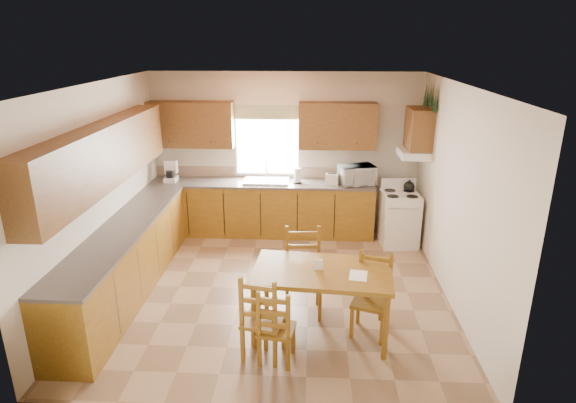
{
  "coord_description": "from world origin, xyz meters",
  "views": [
    {
      "loc": [
        0.46,
        -5.74,
        3.23
      ],
      "look_at": [
        0.15,
        0.3,
        1.15
      ],
      "focal_mm": 30.0,
      "sensor_mm": 36.0,
      "label": 1
    }
  ],
  "objects_px": {
    "dining_table": "(321,302)",
    "chair_near_right": "(276,324)",
    "stove": "(399,220)",
    "chair_near_left": "(263,315)",
    "chair_far_left": "(303,274)",
    "chair_far_right": "(371,297)",
    "microwave": "(357,175)"
  },
  "relations": [
    {
      "from": "chair_far_right",
      "to": "chair_far_left",
      "type": "bearing_deg",
      "value": 170.76
    },
    {
      "from": "chair_near_right",
      "to": "chair_far_right",
      "type": "bearing_deg",
      "value": -144.63
    },
    {
      "from": "microwave",
      "to": "stove",
      "type": "bearing_deg",
      "value": -42.36
    },
    {
      "from": "microwave",
      "to": "chair_far_right",
      "type": "xyz_separation_m",
      "value": [
        -0.05,
        -2.88,
        -0.6
      ]
    },
    {
      "from": "chair_near_left",
      "to": "chair_near_right",
      "type": "bearing_deg",
      "value": 163.81
    },
    {
      "from": "chair_far_left",
      "to": "microwave",
      "type": "bearing_deg",
      "value": 68.15
    },
    {
      "from": "chair_near_right",
      "to": "dining_table",
      "type": "bearing_deg",
      "value": -124.65
    },
    {
      "from": "chair_near_left",
      "to": "chair_far_left",
      "type": "bearing_deg",
      "value": -103.22
    },
    {
      "from": "stove",
      "to": "chair_far_right",
      "type": "relative_size",
      "value": 0.89
    },
    {
      "from": "stove",
      "to": "chair_far_right",
      "type": "height_order",
      "value": "chair_far_right"
    },
    {
      "from": "microwave",
      "to": "chair_far_right",
      "type": "bearing_deg",
      "value": -108.85
    },
    {
      "from": "stove",
      "to": "chair_near_left",
      "type": "bearing_deg",
      "value": -126.3
    },
    {
      "from": "stove",
      "to": "chair_far_left",
      "type": "height_order",
      "value": "chair_far_left"
    },
    {
      "from": "dining_table",
      "to": "chair_far_right",
      "type": "bearing_deg",
      "value": 7.06
    },
    {
      "from": "chair_near_right",
      "to": "chair_far_right",
      "type": "height_order",
      "value": "chair_far_right"
    },
    {
      "from": "chair_far_right",
      "to": "dining_table",
      "type": "bearing_deg",
      "value": -159.55
    },
    {
      "from": "chair_near_left",
      "to": "chair_far_right",
      "type": "xyz_separation_m",
      "value": [
        1.17,
        0.45,
        -0.01
      ]
    },
    {
      "from": "chair_near_right",
      "to": "chair_far_right",
      "type": "relative_size",
      "value": 0.9
    },
    {
      "from": "chair_near_right",
      "to": "microwave",
      "type": "bearing_deg",
      "value": -99.27
    },
    {
      "from": "chair_far_right",
      "to": "stove",
      "type": "bearing_deg",
      "value": 92.43
    },
    {
      "from": "chair_far_left",
      "to": "chair_far_right",
      "type": "relative_size",
      "value": 1.12
    },
    {
      "from": "chair_far_left",
      "to": "dining_table",
      "type": "bearing_deg",
      "value": -66.56
    },
    {
      "from": "dining_table",
      "to": "microwave",
      "type": "bearing_deg",
      "value": 83.13
    },
    {
      "from": "stove",
      "to": "dining_table",
      "type": "distance_m",
      "value": 2.89
    },
    {
      "from": "chair_near_left",
      "to": "chair_far_right",
      "type": "bearing_deg",
      "value": -147.19
    },
    {
      "from": "microwave",
      "to": "dining_table",
      "type": "relative_size",
      "value": 0.35
    },
    {
      "from": "dining_table",
      "to": "chair_near_right",
      "type": "distance_m",
      "value": 0.69
    },
    {
      "from": "chair_far_left",
      "to": "chair_far_right",
      "type": "bearing_deg",
      "value": -31.1
    },
    {
      "from": "microwave",
      "to": "chair_far_right",
      "type": "distance_m",
      "value": 2.94
    },
    {
      "from": "dining_table",
      "to": "chair_far_left",
      "type": "relative_size",
      "value": 1.42
    },
    {
      "from": "stove",
      "to": "chair_far_left",
      "type": "relative_size",
      "value": 0.79
    },
    {
      "from": "microwave",
      "to": "chair_far_right",
      "type": "height_order",
      "value": "microwave"
    }
  ]
}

